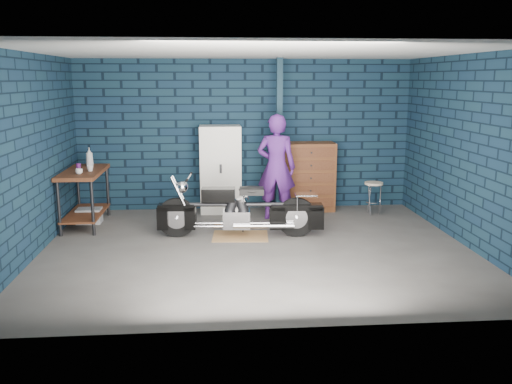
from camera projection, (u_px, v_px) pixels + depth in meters
ground at (257, 249)px, 7.65m from camera, size 6.00×6.00×0.00m
room_walls at (254, 111)px, 7.80m from camera, size 6.02×5.01×2.71m
support_post at (279, 138)px, 9.32m from camera, size 0.10×0.10×2.70m
workbench at (85, 198)px, 8.79m from camera, size 0.60×1.40×0.91m
drip_mat at (240, 236)px, 8.25m from camera, size 0.88×0.68×0.01m
motorcycle at (240, 206)px, 8.15m from camera, size 2.17×0.73×0.94m
person at (276, 167)px, 9.12m from camera, size 0.74×0.59×1.79m
storage_bin at (89, 216)px, 8.99m from camera, size 0.39×0.28×0.25m
locker at (221, 169)px, 9.63m from camera, size 0.72×0.52×1.55m
tool_chest at (308, 177)px, 9.79m from camera, size 0.92×0.51×1.23m
shop_stool at (373, 199)px, 9.50m from camera, size 0.40×0.40×0.58m
cup_a at (79, 171)px, 8.34m from camera, size 0.12×0.12×0.09m
cup_b at (90, 168)px, 8.60m from camera, size 0.14×0.14×0.10m
mug_purple at (79, 166)px, 8.76m from camera, size 0.10×0.10×0.10m
bottle at (89, 157)px, 9.10m from camera, size 0.15×0.15×0.31m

